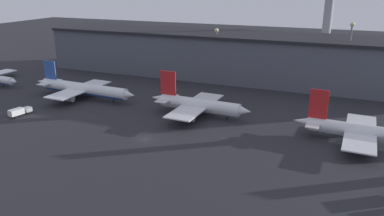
# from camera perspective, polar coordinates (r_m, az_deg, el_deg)

# --- Properties ---
(ground) EXTENTS (600.00, 600.00, 0.00)m
(ground) POSITION_cam_1_polar(r_m,az_deg,el_deg) (109.65, -7.23, -4.76)
(ground) COLOR #26262B
(terminal_building) EXTENTS (177.85, 31.67, 20.94)m
(terminal_building) POSITION_cam_1_polar(r_m,az_deg,el_deg) (178.20, 5.44, 8.01)
(terminal_building) COLOR #4C515B
(terminal_building) RESTS_ON ground
(airplane_1) EXTENTS (47.62, 29.16, 13.45)m
(airplane_1) POSITION_cam_1_polar(r_m,az_deg,el_deg) (152.02, -16.31, 2.82)
(airplane_1) COLOR white
(airplane_1) RESTS_ON ground
(airplane_2) EXTENTS (36.84, 30.64, 14.36)m
(airplane_2) POSITION_cam_1_polar(r_m,az_deg,el_deg) (126.64, 0.98, 0.46)
(airplane_2) COLOR silver
(airplane_2) RESTS_ON ground
(airplane_3) EXTENTS (40.18, 30.42, 14.14)m
(airplane_3) POSITION_cam_1_polar(r_m,az_deg,el_deg) (115.87, 24.84, -3.30)
(airplane_3) COLOR silver
(airplane_3) RESTS_ON ground
(service_vehicle_5) EXTENTS (3.94, 7.99, 2.71)m
(service_vehicle_5) POSITION_cam_1_polar(r_m,az_deg,el_deg) (139.87, -24.82, -0.47)
(service_vehicle_5) COLOR #9EA3A8
(service_vehicle_5) RESTS_ON ground
(lamp_post_0) EXTENTS (1.80, 1.80, 19.75)m
(lamp_post_0) POSITION_cam_1_polar(r_m,az_deg,el_deg) (194.99, -10.40, 9.45)
(lamp_post_0) COLOR slate
(lamp_post_0) RESTS_ON ground
(lamp_post_1) EXTENTS (1.80, 1.80, 23.45)m
(lamp_post_1) POSITION_cam_1_polar(r_m,az_deg,el_deg) (173.40, 3.72, 9.28)
(lamp_post_1) COLOR slate
(lamp_post_1) RESTS_ON ground
(lamp_post_2) EXTENTS (1.80, 1.80, 28.42)m
(lamp_post_2) POSITION_cam_1_polar(r_m,az_deg,el_deg) (164.23, 22.82, 8.30)
(lamp_post_2) COLOR slate
(lamp_post_2) RESTS_ON ground
(control_tower) EXTENTS (9.00, 9.00, 46.37)m
(control_tower) POSITION_cam_1_polar(r_m,az_deg,el_deg) (207.24, 20.00, 13.05)
(control_tower) COLOR #99999E
(control_tower) RESTS_ON ground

